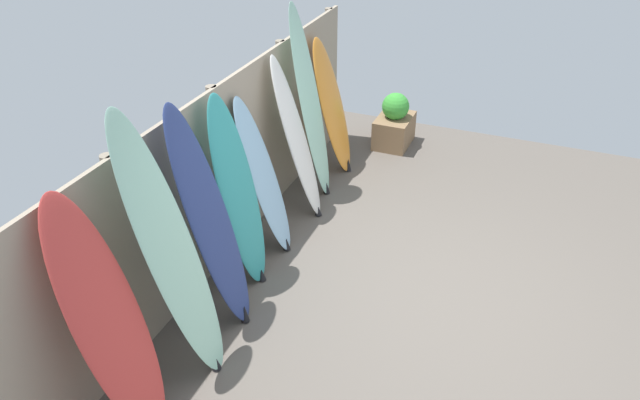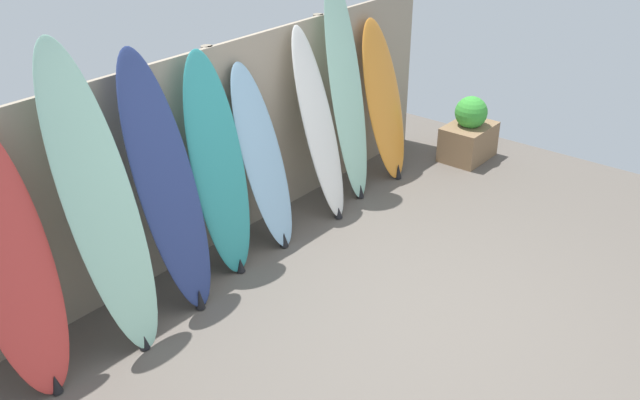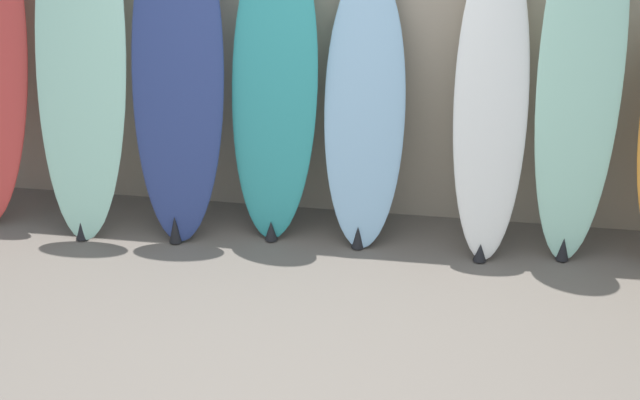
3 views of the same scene
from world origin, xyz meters
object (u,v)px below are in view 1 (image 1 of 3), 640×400
surfboard_navy_2 (211,221)px  surfboard_orange_7 (332,108)px  surfboard_white_5 (297,140)px  surfboard_seafoam_6 (311,105)px  surfboard_skyblue_4 (264,178)px  planter_box (394,124)px  surfboard_seafoam_1 (172,253)px  surfboard_teal_3 (239,194)px  surfboard_red_0 (109,323)px

surfboard_navy_2 → surfboard_orange_7: (2.97, 0.07, -0.18)m
surfboard_white_5 → surfboard_seafoam_6: surfboard_seafoam_6 is taller
surfboard_white_5 → surfboard_skyblue_4: bearing=177.7°
surfboard_navy_2 → planter_box: size_ratio=2.76×
surfboard_seafoam_1 → surfboard_skyblue_4: surfboard_seafoam_1 is taller
surfboard_skyblue_4 → surfboard_seafoam_6: 1.26m
surfboard_teal_3 → surfboard_navy_2: bearing=-174.2°
surfboard_navy_2 → surfboard_teal_3: surfboard_navy_2 is taller
surfboard_skyblue_4 → planter_box: (2.80, -0.54, -0.50)m
surfboard_navy_2 → surfboard_orange_7: size_ratio=1.21×
surfboard_seafoam_1 → planter_box: surfboard_seafoam_1 is taller
surfboard_navy_2 → surfboard_orange_7: surfboard_navy_2 is taller
surfboard_teal_3 → planter_box: 3.44m
surfboard_teal_3 → surfboard_orange_7: (2.39, 0.01, -0.10)m
surfboard_seafoam_6 → surfboard_orange_7: (0.63, -0.02, -0.27)m
surfboard_seafoam_1 → surfboard_white_5: bearing=1.8°
planter_box → surfboard_orange_7: bearing=150.7°
surfboard_skyblue_4 → planter_box: size_ratio=2.23×
surfboard_teal_3 → surfboard_seafoam_6: (1.76, 0.04, 0.17)m
surfboard_red_0 → surfboard_orange_7: bearing=0.3°
planter_box → surfboard_red_0: bearing=174.3°
surfboard_skyblue_4 → surfboard_seafoam_6: size_ratio=0.74×
surfboard_white_5 → surfboard_orange_7: bearing=1.1°
surfboard_teal_3 → surfboard_white_5: (1.28, -0.01, -0.03)m
surfboard_seafoam_1 → planter_box: size_ratio=3.02×
surfboard_orange_7 → surfboard_white_5: bearing=-178.9°
surfboard_seafoam_1 → surfboard_skyblue_4: size_ratio=1.35×
surfboard_navy_2 → surfboard_skyblue_4: size_ratio=1.24×
surfboard_red_0 → planter_box: (5.18, -0.51, -0.64)m
surfboard_red_0 → planter_box: bearing=-5.7°
surfboard_white_5 → surfboard_seafoam_1: bearing=-178.2°
surfboard_navy_2 → surfboard_teal_3: bearing=5.8°
surfboard_red_0 → surfboard_seafoam_6: bearing=0.7°
surfboard_seafoam_1 → surfboard_teal_3: size_ratio=1.18×
surfboard_white_5 → surfboard_seafoam_6: size_ratio=0.82×
surfboard_red_0 → surfboard_seafoam_1: size_ratio=0.86×
planter_box → surfboard_navy_2: bearing=173.2°
surfboard_skyblue_4 → surfboard_white_5: bearing=-2.3°
surfboard_seafoam_6 → planter_box: bearing=-19.5°
surfboard_red_0 → surfboard_navy_2: surfboard_navy_2 is taller
surfboard_white_5 → planter_box: 2.21m
surfboard_navy_2 → surfboard_seafoam_6: bearing=2.3°
surfboard_skyblue_4 → planter_box: 2.90m
surfboard_orange_7 → planter_box: bearing=-29.3°
surfboard_teal_3 → surfboard_seafoam_1: bearing=-175.7°
surfboard_navy_2 → surfboard_seafoam_6: (2.34, 0.09, 0.09)m
surfboard_navy_2 → surfboard_orange_7: bearing=1.4°
surfboard_seafoam_1 → surfboard_white_5: size_ratio=1.22×
surfboard_seafoam_1 → surfboard_seafoam_6: size_ratio=1.00×
surfboard_teal_3 → surfboard_white_5: surfboard_teal_3 is taller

